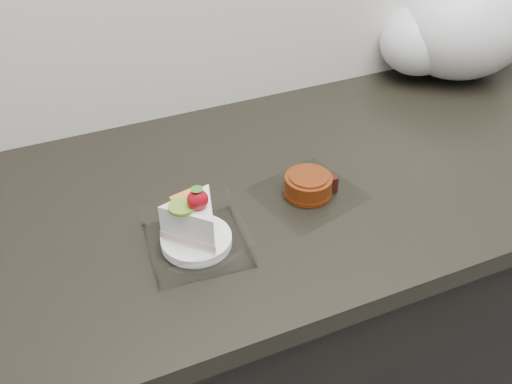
% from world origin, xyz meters
% --- Properties ---
extents(counter, '(2.04, 0.64, 0.90)m').
position_xyz_m(counter, '(0.00, 1.69, 0.45)').
color(counter, black).
rests_on(counter, ground).
extents(cake_tray, '(0.17, 0.17, 0.12)m').
position_xyz_m(cake_tray, '(-0.29, 1.58, 0.93)').
color(cake_tray, white).
rests_on(cake_tray, counter).
extents(mooncake_wrap, '(0.20, 0.20, 0.04)m').
position_xyz_m(mooncake_wrap, '(-0.06, 1.63, 0.92)').
color(mooncake_wrap, white).
rests_on(mooncake_wrap, counter).
extents(plastic_bag, '(0.38, 0.27, 0.31)m').
position_xyz_m(plastic_bag, '(0.47, 1.92, 1.02)').
color(plastic_bag, silver).
rests_on(plastic_bag, counter).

